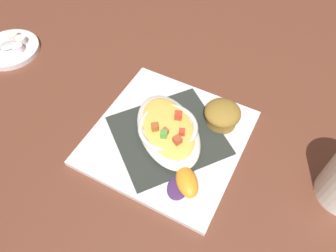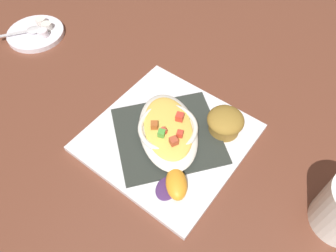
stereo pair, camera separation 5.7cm
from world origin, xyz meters
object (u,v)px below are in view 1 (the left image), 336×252
gratin_dish (168,129)px  spoon (5,46)px  creamer_cup_0 (18,48)px  creamer_cup_1 (21,41)px  orange_garnish (185,182)px  creamer_cup_2 (13,36)px  square_plate (168,137)px  muffin (222,115)px  creamer_saucer (10,49)px

gratin_dish → spoon: size_ratio=2.31×
creamer_cup_0 → creamer_cup_1: (-0.02, -0.01, 0.00)m
creamer_cup_0 → creamer_cup_1: same height
orange_garnish → creamer_cup_2: 0.54m
square_plate → orange_garnish: orange_garnish is taller
muffin → spoon: bearing=-98.0°
creamer_saucer → spoon: (0.00, -0.00, 0.01)m
orange_garnish → gratin_dish: bearing=-147.8°
gratin_dish → spoon: 0.44m
creamer_cup_1 → creamer_cup_2: size_ratio=1.00×
creamer_saucer → creamer_cup_2: size_ratio=5.55×
creamer_cup_0 → creamer_cup_2: 0.05m
square_plate → spoon: bearing=-107.0°
orange_garnish → creamer_cup_2: (-0.25, -0.48, -0.00)m
creamer_saucer → creamer_cup_0: bearing=82.8°
orange_garnish → creamer_cup_1: orange_garnish is taller
square_plate → spoon: 0.44m
muffin → creamer_saucer: bearing=-98.4°
gratin_dish → muffin: 0.10m
square_plate → creamer_cup_0: size_ratio=11.09×
muffin → spoon: 0.51m
creamer_saucer → creamer_cup_0: (0.00, 0.03, 0.01)m
spoon → creamer_cup_1: size_ratio=3.61×
creamer_cup_2 → creamer_cup_1: bearing=70.2°
gratin_dish → creamer_cup_1: 0.43m
gratin_dish → creamer_saucer: 0.44m
square_plate → creamer_cup_0: bearing=-108.3°
square_plate → muffin: 0.11m
square_plate → creamer_cup_1: creamer_cup_1 is taller
creamer_cup_1 → gratin_dish: bearing=68.9°
orange_garnish → creamer_cup_1: size_ratio=2.81×
square_plate → creamer_cup_0: 0.41m
orange_garnish → creamer_cup_0: orange_garnish is taller
orange_garnish → spoon: bearing=-114.4°
creamer_saucer → creamer_cup_1: bearing=134.4°
spoon → creamer_cup_0: (0.00, 0.03, 0.00)m
muffin → spoon: muffin is taller
gratin_dish → muffin: (-0.06, 0.09, 0.00)m
spoon → creamer_cup_2: 0.03m
creamer_cup_0 → gratin_dish: bearing=71.7°
orange_garnish → creamer_cup_0: size_ratio=2.81×
creamer_cup_1 → creamer_cup_2: same height
square_plate → creamer_cup_2: creamer_cup_2 is taller
muffin → creamer_cup_2: muffin is taller
orange_garnish → creamer_cup_0: (-0.22, -0.44, -0.00)m
creamer_cup_1 → creamer_cup_2: bearing=-109.8°
spoon → creamer_cup_1: 0.04m
square_plate → gratin_dish: 0.03m
creamer_saucer → spoon: size_ratio=1.54×
muffin → creamer_cup_1: muffin is taller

